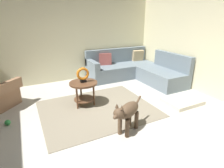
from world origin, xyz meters
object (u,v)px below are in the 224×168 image
Objects in this scene: torus_sculpture at (83,75)px; dog at (127,112)px; sectional_couch at (135,70)px; dog_bed_mat at (182,101)px; dog_toy_ball at (8,123)px; side_table at (84,88)px.

torus_sculpture is 0.42× the size of dog.
dog is at bearing -126.38° from sectional_couch.
dog_toy_ball is (-3.52, 0.78, 0.01)m from dog_bed_mat.
dog_bed_mat is 7.85× the size of dog_toy_ball.
sectional_couch is 3.71m from dog_toy_ball.
side_table reaches higher than dog_bed_mat.
dog_toy_ball is at bearing 29.93° from dog.
dog_toy_ball is (-1.82, 1.16, -0.33)m from dog.
dog_bed_mat is at bearing -12.54° from dog_toy_ball.
dog_bed_mat is 1.03× the size of dog.
torus_sculpture is (-2.02, -1.02, 0.42)m from sectional_couch.
dog_toy_ball is at bearing -174.85° from torus_sculpture.
torus_sculpture reaches higher than dog_bed_mat.
dog is (0.31, -1.29, -0.04)m from side_table.
dog_toy_ball is at bearing 167.46° from dog_bed_mat.
side_table is 0.77× the size of dog.
dog reaches higher than side_table.
sectional_couch is 22.08× the size of dog_toy_ball.
dog is 2.18m from dog_toy_ball.
torus_sculpture is at bearing -13.89° from dog.
dog_bed_mat is at bearing -24.48° from side_table.
dog is at bearing -76.31° from torus_sculpture.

